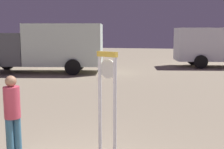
{
  "coord_description": "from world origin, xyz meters",
  "views": [
    {
      "loc": [
        1.91,
        -3.15,
        2.37
      ],
      "look_at": [
        0.29,
        4.56,
        1.2
      ],
      "focal_mm": 44.93,
      "sensor_mm": 36.0,
      "label": 1
    }
  ],
  "objects_px": {
    "box_truck_far": "(222,45)",
    "person_near_clock": "(12,112)",
    "standing_clock": "(107,92)",
    "box_truck_near": "(51,46)"
  },
  "relations": [
    {
      "from": "box_truck_far",
      "to": "person_near_clock",
      "type": "bearing_deg",
      "value": -111.59
    },
    {
      "from": "person_near_clock",
      "to": "box_truck_far",
      "type": "height_order",
      "value": "box_truck_far"
    },
    {
      "from": "box_truck_far",
      "to": "standing_clock",
      "type": "bearing_deg",
      "value": -106.61
    },
    {
      "from": "person_near_clock",
      "to": "box_truck_near",
      "type": "xyz_separation_m",
      "value": [
        -4.15,
        11.08,
        0.69
      ]
    },
    {
      "from": "person_near_clock",
      "to": "box_truck_far",
      "type": "xyz_separation_m",
      "value": [
        6.38,
        16.13,
        0.63
      ]
    },
    {
      "from": "standing_clock",
      "to": "box_truck_far",
      "type": "relative_size",
      "value": 0.29
    },
    {
      "from": "standing_clock",
      "to": "box_truck_far",
      "type": "bearing_deg",
      "value": 73.39
    },
    {
      "from": "standing_clock",
      "to": "box_truck_near",
      "type": "bearing_deg",
      "value": 119.2
    },
    {
      "from": "standing_clock",
      "to": "box_truck_far",
      "type": "xyz_separation_m",
      "value": [
        4.65,
        15.58,
        0.28
      ]
    },
    {
      "from": "person_near_clock",
      "to": "box_truck_near",
      "type": "relative_size",
      "value": 0.23
    }
  ]
}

